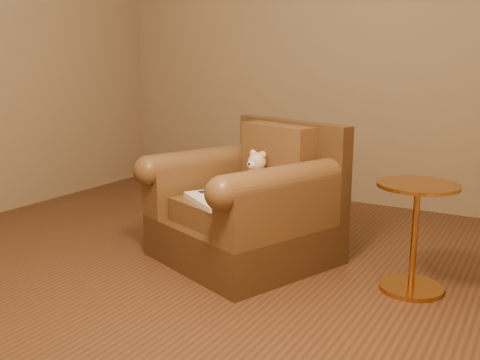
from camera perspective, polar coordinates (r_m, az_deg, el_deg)
The scene contains 5 objects.
floor at distance 3.14m, azimuth -5.72°, elevation -9.54°, with size 4.00×4.00×0.00m, color #50301B.
armchair at distance 3.23m, azimuth 0.96°, elevation -2.94°, with size 1.16×1.13×0.82m.
teddy_bear at distance 3.26m, azimuth 1.56°, elevation 0.37°, with size 0.19×0.22×0.27m.
guidebook at distance 3.05m, azimuth -2.65°, elevation -2.10°, with size 0.46×0.42×0.03m.
side_table at distance 2.91m, azimuth 18.14°, elevation -5.46°, with size 0.41×0.41×0.58m.
Camera 1 is at (1.72, -2.35, 1.17)m, focal length 40.00 mm.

